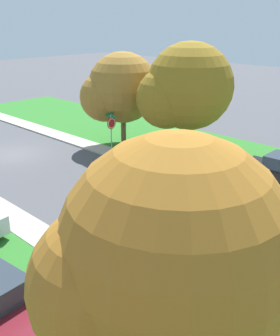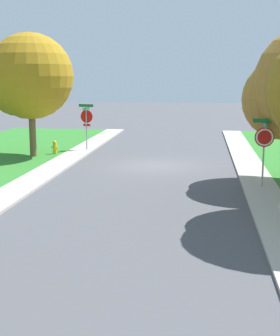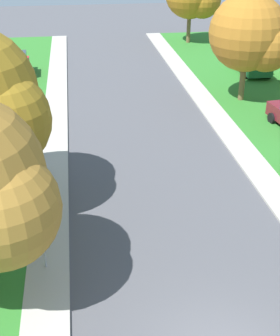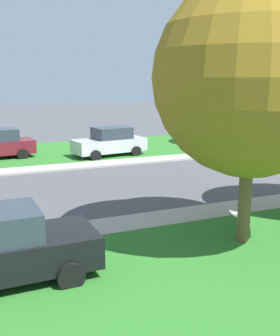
% 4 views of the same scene
% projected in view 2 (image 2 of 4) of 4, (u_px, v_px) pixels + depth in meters
% --- Properties ---
extents(ground_plane, '(120.00, 120.00, 0.00)m').
position_uv_depth(ground_plane, '(153.00, 166.00, 24.49)').
color(ground_plane, '#4C4C51').
extents(stop_sign_near_corner, '(0.91, 0.91, 2.77)m').
position_uv_depth(stop_sign_near_corner, '(87.00, 119.00, 29.08)').
color(stop_sign_near_corner, '#9E9EA3').
rests_on(stop_sign_near_corner, ground).
extents(stop_sign_far_corner, '(0.92, 0.92, 2.77)m').
position_uv_depth(stop_sign_far_corner, '(264.00, 141.00, 19.17)').
color(stop_sign_far_corner, '#9E9EA3').
rests_on(stop_sign_far_corner, ground).
extents(tree_corner_large, '(4.91, 4.57, 6.66)m').
position_uv_depth(tree_corner_large, '(27.00, 79.00, 26.47)').
color(tree_corner_large, brown).
rests_on(tree_corner_large, ground).
extents(fire_hydrant, '(0.38, 0.22, 0.83)m').
position_uv_depth(fire_hydrant, '(55.00, 147.00, 27.77)').
color(fire_hydrant, gold).
rests_on(fire_hydrant, ground).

